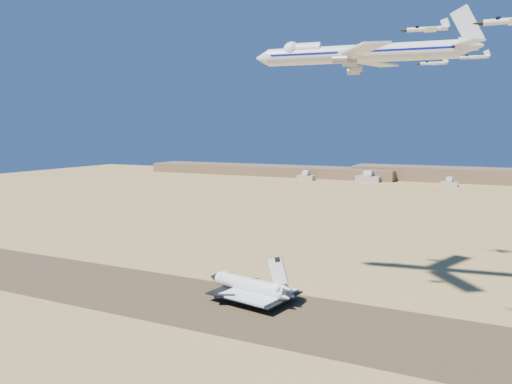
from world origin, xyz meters
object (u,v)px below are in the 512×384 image
at_px(crew_b, 258,306).
at_px(chase_jet_c, 433,63).
at_px(carrier_747, 352,54).
at_px(chase_jet_b, 511,20).
at_px(crew_c, 257,305).
at_px(chase_jet_d, 473,57).
at_px(shuttle, 250,287).
at_px(crew_a, 257,305).
at_px(chase_jet_a, 426,29).

distance_m(crew_b, chase_jet_c, 136.76).
bearing_deg(carrier_747, chase_jet_b, -54.64).
bearing_deg(crew_b, crew_c, 12.95).
height_order(chase_jet_c, chase_jet_d, chase_jet_d).
distance_m(chase_jet_b, chase_jet_c, 114.06).
bearing_deg(shuttle, chase_jet_c, 64.30).
bearing_deg(chase_jet_b, crew_b, 160.13).
xyz_separation_m(crew_a, chase_jet_b, (80.02, -26.51, 91.33)).
relative_size(crew_c, chase_jet_b, 0.10).
relative_size(shuttle, chase_jet_a, 2.91).
height_order(carrier_747, crew_a, carrier_747).
bearing_deg(chase_jet_c, chase_jet_a, -96.08).
bearing_deg(carrier_747, chase_jet_c, 57.82).
height_order(crew_b, chase_jet_d, chase_jet_d).
height_order(chase_jet_a, chase_jet_b, chase_jet_a).
bearing_deg(carrier_747, chase_jet_a, -61.15).
height_order(crew_a, chase_jet_a, chase_jet_a).
bearing_deg(chase_jet_b, shuttle, 156.95).
bearing_deg(crew_b, chase_jet_b, -134.27).
bearing_deg(crew_c, chase_jet_a, -149.65).
distance_m(crew_a, chase_jet_b, 124.29).
bearing_deg(crew_a, crew_c, -133.23).
bearing_deg(crew_a, chase_jet_a, -78.37).
relative_size(crew_b, chase_jet_a, 0.14).
xyz_separation_m(chase_jet_b, chase_jet_d, (-14.68, 125.17, 8.50)).
height_order(shuttle, crew_c, shuttle).
bearing_deg(chase_jet_a, chase_jet_d, 77.41).
height_order(crew_a, chase_jet_c, chase_jet_c).
bearing_deg(crew_c, crew_b, 172.49).
xyz_separation_m(crew_c, chase_jet_c, (49.03, 83.52, 96.15)).
relative_size(chase_jet_a, chase_jet_b, 0.85).
relative_size(shuttle, chase_jet_d, 2.45).
distance_m(chase_jet_a, chase_jet_b, 24.96).
distance_m(carrier_747, crew_a, 102.99).
bearing_deg(chase_jet_b, carrier_747, 131.07).
xyz_separation_m(shuttle, chase_jet_a, (65.06, -19.44, 89.20)).
distance_m(crew_c, chase_jet_d, 155.01).
distance_m(carrier_747, crew_c, 103.12).
xyz_separation_m(carrier_747, chase_jet_a, (33.20, -44.28, -1.28)).
xyz_separation_m(shuttle, chase_jet_c, (55.30, 77.08, 91.76)).
bearing_deg(chase_jet_d, shuttle, -138.35).
bearing_deg(shuttle, crew_a, -34.91).
relative_size(carrier_747, crew_b, 45.26).
relative_size(crew_a, crew_c, 1.08).
bearing_deg(chase_jet_a, carrier_747, 117.55).
height_order(carrier_747, chase_jet_a, carrier_747).
bearing_deg(crew_b, chase_jet_d, -59.35).
relative_size(crew_a, chase_jet_c, 0.12).
relative_size(carrier_747, crew_c, 53.73).
bearing_deg(chase_jet_b, crew_a, 159.36).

